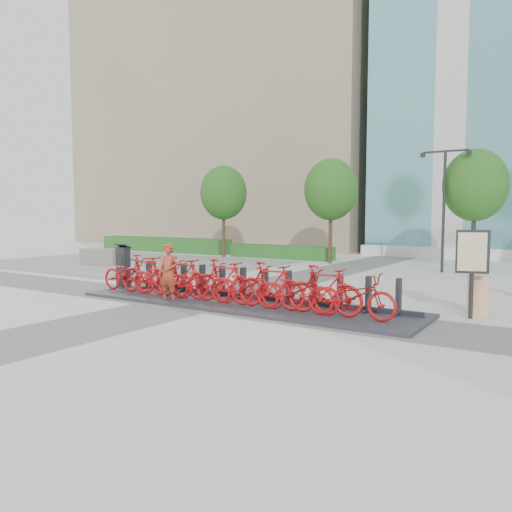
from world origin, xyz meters
The scene contains 28 objects.
ground centered at (0.00, 0.00, 0.00)m, with size 120.00×120.00×0.00m, color beige.
tan_building centered at (-16.00, 26.00, 15.00)m, with size 26.00×16.00×30.00m, color gray.
gravel_patch centered at (-10.00, 7.00, 0.01)m, with size 14.00×14.00×0.00m, color gray.
curb centered at (-10.00, 1.90, 0.07)m, with size 14.00×0.25×0.15m, color gray.
hedge_a centered at (-14.00, 13.50, 0.45)m, with size 10.00×1.40×0.90m, color #3A6D32.
hedge_b centered at (-5.00, 13.20, 0.35)m, with size 6.00×1.20×0.70m, color #3A6D32.
tree_0 centered at (-8.00, 12.00, 3.59)m, with size 2.60×2.60×5.10m.
tree_1 centered at (-1.50, 12.00, 3.59)m, with size 2.60×2.60×5.10m.
tree_2 centered at (5.00, 12.00, 3.59)m, with size 2.60×2.60×5.10m.
streetlamp centered at (4.00, 11.00, 3.13)m, with size 2.00×0.20×5.00m.
dock_pad centered at (1.30, 0.30, 0.04)m, with size 9.60×2.40×0.08m, color #2F2F36.
dock_rail_posts centered at (1.36, 0.77, 0.51)m, with size 8.02×0.50×0.85m, color #222229, non-canonical shape.
bike_0 centered at (-2.60, -0.05, 0.59)m, with size 0.68×1.95×1.02m, color #A80D10.
bike_1 centered at (-1.88, -0.05, 0.65)m, with size 0.53×1.89×1.14m, color #A80D10.
bike_2 centered at (-1.16, -0.05, 0.59)m, with size 0.68×1.95×1.02m, color #A80D10.
bike_3 centered at (-0.44, -0.05, 0.65)m, with size 0.53×1.89×1.14m, color #A80D10.
bike_4 centered at (0.28, -0.05, 0.59)m, with size 0.68×1.95×1.02m, color #A80D10.
bike_5 centered at (1.00, -0.05, 0.65)m, with size 0.53×1.89×1.14m, color #A80D10.
bike_6 centered at (1.72, -0.05, 0.59)m, with size 0.68×1.95×1.02m, color #A80D10.
bike_7 centered at (2.44, -0.05, 0.65)m, with size 0.53×1.89×1.14m, color #A80D10.
bike_8 centered at (3.16, -0.05, 0.59)m, with size 0.68×1.95×1.02m, color #A80D10.
bike_9 centered at (3.88, -0.05, 0.65)m, with size 0.53×1.89×1.14m, color #A80D10.
bike_10 centered at (4.60, -0.05, 0.59)m, with size 0.68×1.95×1.02m, color #A80D10.
kiosk centered at (-3.49, 0.59, 0.74)m, with size 0.46×0.39×1.39m.
worker_red centered at (-0.58, -0.43, 0.80)m, with size 0.58×0.38×1.60m, color #A8381F.
construction_barrel centered at (6.77, 2.32, 0.47)m, with size 0.49×0.49×0.94m, color orange.
jersey_barrier centered at (-10.66, 5.55, 0.37)m, with size 1.94×0.53×0.75m, color gray.
map_sign centered at (6.71, 1.74, 1.45)m, with size 0.71×0.33×2.18m.
Camera 1 is at (8.75, -10.39, 2.37)m, focal length 35.00 mm.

